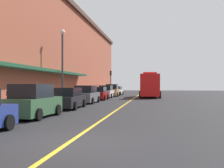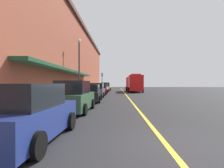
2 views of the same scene
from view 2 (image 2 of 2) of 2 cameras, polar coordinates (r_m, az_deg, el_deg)
name	(u,v)px [view 2 (image 2 of 2)]	position (r m, az deg, el deg)	size (l,w,h in m)	color
ground_plane	(125,94)	(29.85, 4.23, -3.09)	(112.00, 112.00, 0.00)	#232326
sidewalk_left	(88,93)	(30.21, -7.61, -2.91)	(2.40, 70.00, 0.15)	#9E9B93
lane_center_stripe	(125,94)	(29.85, 4.23, -3.08)	(0.16, 70.00, 0.01)	gold
brick_building_left	(44,57)	(31.47, -21.04, 8.12)	(13.11, 64.00, 12.10)	brown
parked_car_0	(28,114)	(5.84, -25.58, -8.78)	(2.10, 4.18, 1.70)	navy
parked_car_1	(74,97)	(10.96, -12.16, -4.21)	(2.12, 4.24, 1.86)	#2D5133
parked_car_2	(91,93)	(16.76, -6.95, -3.06)	(2.14, 4.92, 1.60)	black
parked_car_3	(97,90)	(22.75, -4.94, -2.04)	(2.09, 4.47, 1.76)	#595B60
parked_car_4	(101,89)	(28.70, -3.47, -1.74)	(2.07, 4.33, 1.57)	maroon
parked_car_5	(103,88)	(34.31, -2.82, -1.31)	(2.06, 4.11, 1.74)	silver
parked_car_6	(106,87)	(39.57, -2.08, -1.00)	(2.20, 4.72, 1.91)	#A5844C
parked_car_7	(106,87)	(45.25, -1.79, -1.05)	(2.24, 4.68, 1.55)	silver
fire_truck	(134,84)	(36.19, 7.07, 0.13)	(3.02, 8.78, 3.50)	red
parking_meter_0	(100,86)	(42.23, -3.81, -0.69)	(0.14, 0.18, 1.33)	#4C4C51
parking_meter_1	(50,94)	(11.18, -19.28, -3.12)	(0.14, 0.18, 1.33)	#4C4C51
parking_meter_2	(57,93)	(12.38, -17.18, -2.80)	(0.14, 0.18, 1.33)	#4C4C51
street_lamp_left	(79,61)	(21.92, -10.56, 7.25)	(0.44, 0.44, 6.94)	#33383D
traffic_light_near	(102,78)	(46.74, -3.21, 1.96)	(0.38, 0.36, 4.30)	#232326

